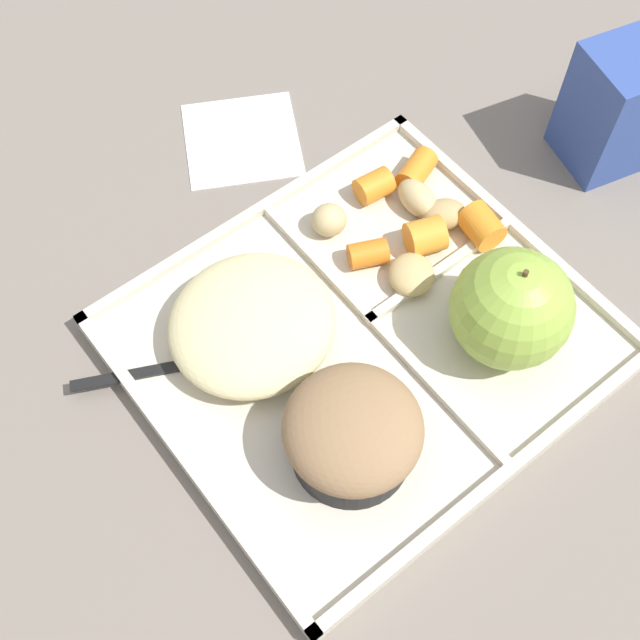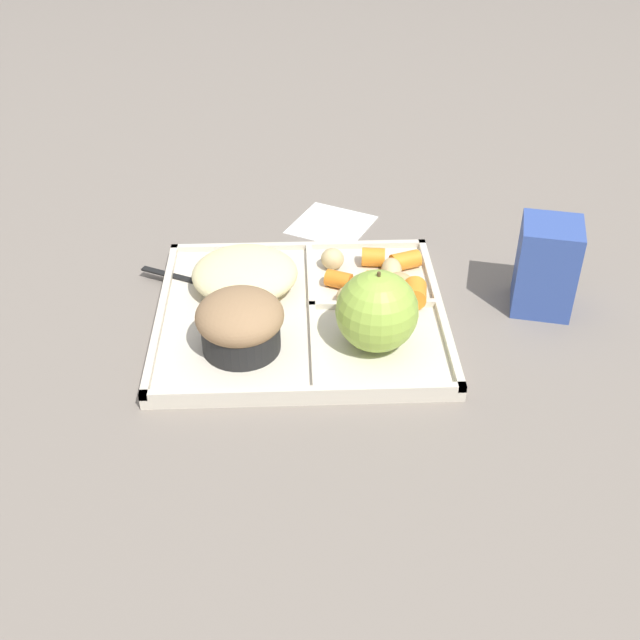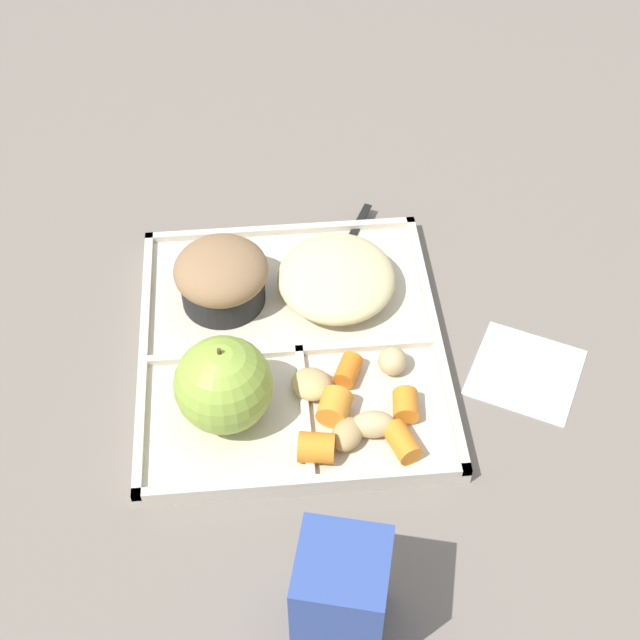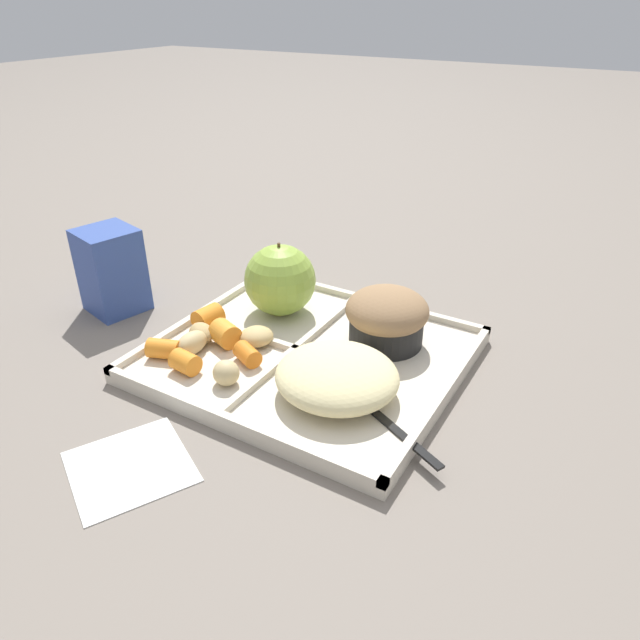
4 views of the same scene
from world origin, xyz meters
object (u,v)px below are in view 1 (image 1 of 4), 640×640
at_px(lunch_tray, 364,340).
at_px(green_apple, 511,309).
at_px(bran_muffin, 352,434).
at_px(milk_carton, 616,108).
at_px(plastic_fork, 206,361).

xyz_separation_m(lunch_tray, green_apple, (-0.07, 0.06, 0.05)).
bearing_deg(lunch_tray, green_apple, 140.99).
distance_m(lunch_tray, green_apple, 0.11).
relative_size(lunch_tray, bran_muffin, 3.48).
distance_m(lunch_tray, milk_carton, 0.27).
height_order(bran_muffin, plastic_fork, bran_muffin).
bearing_deg(plastic_fork, lunch_tray, 151.82).
relative_size(lunch_tray, green_apple, 3.53).
relative_size(lunch_tray, milk_carton, 3.00).
xyz_separation_m(green_apple, plastic_fork, (0.17, -0.11, -0.04)).
distance_m(plastic_fork, milk_carton, 0.37).
height_order(green_apple, plastic_fork, green_apple).
xyz_separation_m(green_apple, bran_muffin, (0.14, -0.00, -0.01)).
relative_size(bran_muffin, milk_carton, 0.86).
height_order(plastic_fork, milk_carton, milk_carton).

